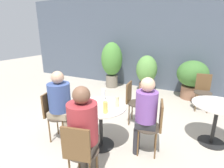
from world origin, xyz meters
name	(u,v)px	position (x,y,z in m)	size (l,w,h in m)	color
ground_plane	(90,150)	(0.00, 0.00, 0.00)	(20.00, 20.00, 0.00)	#B2A899
storefront_wall	(153,42)	(0.00, 3.67, 1.50)	(10.00, 0.06, 3.00)	#4C5666
cafe_table_near	(101,115)	(0.10, 0.20, 0.56)	(0.82, 0.82, 0.72)	black
cafe_table_far	(217,114)	(1.76, 1.12, 0.55)	(0.79, 0.79, 0.72)	black
bistro_chair_0	(54,112)	(-0.72, 0.01, 0.53)	(0.43, 0.41, 0.87)	#42382D
bistro_chair_1	(80,150)	(0.29, -0.61, 0.53)	(0.41, 0.43, 0.87)	#42382D
bistro_chair_2	(154,123)	(0.91, 0.40, 0.53)	(0.43, 0.41, 0.87)	#42382D
bistro_chair_3	(133,99)	(0.29, 1.16, 0.53)	(0.41, 0.40, 0.87)	#42382D
bistro_chair_4	(203,88)	(1.55, 2.56, 0.53)	(0.40, 0.41, 0.87)	#42382D
seated_person_0	(61,101)	(-0.58, 0.04, 0.73)	(0.41, 0.38, 1.24)	gray
seated_person_1	(84,127)	(0.26, -0.47, 0.75)	(0.38, 0.41, 1.27)	brown
seated_person_2	(145,109)	(0.77, 0.37, 0.74)	(0.36, 0.34, 1.23)	#2D2D33
beer_glass_0	(103,94)	(0.01, 0.45, 0.82)	(0.06, 0.06, 0.19)	silver
beer_glass_1	(84,100)	(-0.14, 0.10, 0.82)	(0.07, 0.07, 0.20)	#DBC65B
beer_glass_2	(105,107)	(0.28, 0.02, 0.81)	(0.07, 0.07, 0.17)	#DBC65B
beer_glass_3	(117,102)	(0.34, 0.29, 0.81)	(0.06, 0.06, 0.17)	beige
potted_plant_0	(112,62)	(-1.21, 3.16, 0.87)	(0.70, 0.70, 1.50)	slate
potted_plant_1	(146,72)	(-0.02, 3.18, 0.65)	(0.63, 0.63, 1.15)	#93664C
potted_plant_2	(192,77)	(1.26, 3.22, 0.64)	(0.83, 0.83, 1.08)	#93664C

